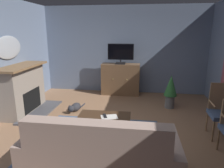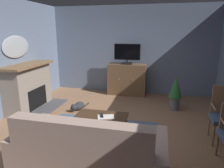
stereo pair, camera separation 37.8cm
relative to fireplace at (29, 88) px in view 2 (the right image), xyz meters
name	(u,v)px [view 2 (the right image)]	position (x,y,z in m)	size (l,w,h in m)	color
ground_plane	(110,132)	(2.33, -0.72, -0.59)	(5.81, 6.30, 0.04)	#936B4C
wall_back	(132,50)	(2.33, 2.18, 0.82)	(5.81, 0.10, 2.78)	slate
rug_central	(94,139)	(2.12, -1.14, -0.57)	(2.34, 2.00, 0.01)	slate
fireplace	(29,88)	(0.00, 0.00, 0.00)	(0.96, 1.57, 1.19)	#4C4C51
wall_mirror_oval	(16,47)	(-0.25, 0.00, 1.04)	(0.06, 0.98, 0.55)	#B2B7BF
tv_cabinet	(127,80)	(2.25, 1.83, -0.10)	(1.20, 0.47, 0.99)	#4A3523
television	(127,53)	(2.25, 1.78, 0.75)	(0.80, 0.20, 0.63)	black
coffee_table	(102,118)	(2.24, -1.01, -0.17)	(0.98, 0.47, 0.47)	#422B19
tv_remote	(102,116)	(2.25, -1.07, -0.09)	(0.17, 0.05, 0.02)	black
folded_newspaper	(106,117)	(2.34, -1.09, -0.10)	(0.30, 0.22, 0.01)	silver
sofa_floral	(89,158)	(2.38, -2.16, -0.24)	(2.03, 0.94, 1.01)	#BC9E8E
side_chair_mid_row	(224,114)	(4.44, -0.59, -0.04)	(0.45, 0.49, 1.02)	#42567A
potted_plant_leafy_by_curtain	(175,91)	(3.68, 0.79, -0.06)	(0.34, 0.34, 0.89)	slate
cat	(78,106)	(1.25, 0.18, -0.46)	(0.30, 0.64, 0.23)	#2D2D33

